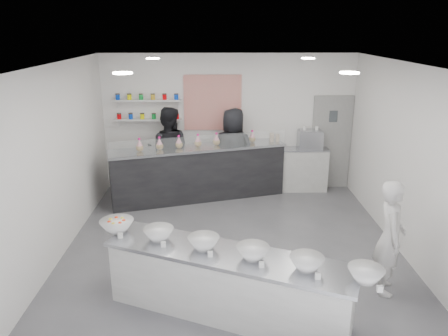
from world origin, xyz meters
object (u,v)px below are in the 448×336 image
Objects in this scene: back_bar at (199,173)px; staff_left at (169,151)px; woman_prep at (390,238)px; espresso_machine at (310,140)px; staff_right at (233,152)px; prep_counter at (228,284)px; espresso_ledge at (298,169)px.

back_bar is 0.82m from staff_left.
back_bar is at bearing 161.65° from staff_left.
woman_prep is (2.74, -3.49, 0.24)m from back_bar.
staff_right is at bearing -172.31° from espresso_machine.
espresso_ledge reaches higher than prep_counter.
prep_counter is at bearing -98.85° from back_bar.
staff_left is (-1.19, 4.29, 0.53)m from prep_counter.
espresso_machine is at bearing -170.43° from staff_left.
espresso_ledge is (2.20, 0.48, -0.09)m from back_bar.
staff_right is at bearing 110.20° from prep_counter.
staff_left reaches higher than espresso_machine.
espresso_machine is (1.90, 4.47, 0.73)m from prep_counter.
back_bar is at bearing 50.99° from woman_prep.
back_bar is 4.44m from woman_prep.
staff_left reaches higher than espresso_ledge.
woman_prep is 0.85× the size of staff_right.
woman_prep is 5.09m from staff_left.
espresso_machine reaches higher than espresso_ledge.
espresso_ledge is 0.68× the size of staff_left.
prep_counter is 1.64× the size of staff_left.
back_bar is 2.28× the size of woman_prep.
prep_counter is at bearing 102.61° from staff_right.
prep_counter is at bearing -112.98° from espresso_machine.
prep_counter is 2.30m from woman_prep.
prep_counter is 4.77m from espresso_ledge.
staff_left is at bearing 54.69° from woman_prep.
back_bar is 7.09× the size of espresso_machine.
back_bar is at bearing 120.61° from prep_counter.
staff_left is (-2.85, -0.18, 0.48)m from espresso_ledge.
staff_right reaches higher than espresso_ledge.
staff_left reaches higher than staff_right.
espresso_ledge is at bearing 92.54° from prep_counter.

